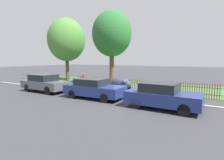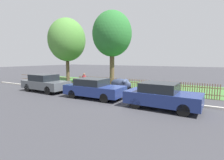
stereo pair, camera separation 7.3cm
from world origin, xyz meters
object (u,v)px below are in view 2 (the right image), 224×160
(parked_car_black_saloon, at_px, (94,88))
(parked_car_navy_estate, at_px, (162,96))
(parked_car_silver_hatchback, at_px, (45,83))
(covered_motorcycle, at_px, (121,84))
(tree_behind_motorcycle, at_px, (112,34))
(tree_nearest_kerb, at_px, (67,40))
(pedestrian_near_fence, at_px, (84,81))

(parked_car_black_saloon, xyz_separation_m, parked_car_navy_estate, (4.81, -0.26, 0.02))
(parked_car_silver_hatchback, bearing_deg, parked_car_navy_estate, -0.45)
(covered_motorcycle, bearing_deg, parked_car_black_saloon, -102.61)
(covered_motorcycle, height_order, tree_behind_motorcycle, tree_behind_motorcycle)
(parked_car_silver_hatchback, relative_size, covered_motorcycle, 2.06)
(parked_car_black_saloon, bearing_deg, tree_behind_motorcycle, 107.91)
(covered_motorcycle, distance_m, tree_nearest_kerb, 11.09)
(tree_behind_motorcycle, bearing_deg, tree_nearest_kerb, -179.02)
(parked_car_silver_hatchback, distance_m, pedestrian_near_fence, 3.30)
(parked_car_silver_hatchback, xyz_separation_m, parked_car_navy_estate, (9.86, -0.25, -0.02))
(parked_car_black_saloon, relative_size, pedestrian_near_fence, 2.73)
(parked_car_silver_hatchback, xyz_separation_m, tree_nearest_kerb, (-3.63, 6.41, 4.35))
(tree_behind_motorcycle, distance_m, pedestrian_near_fence, 6.60)
(parked_car_silver_hatchback, height_order, tree_behind_motorcycle, tree_behind_motorcycle)
(tree_nearest_kerb, xyz_separation_m, tree_behind_motorcycle, (6.39, 0.11, 0.27))
(tree_nearest_kerb, bearing_deg, covered_motorcycle, -21.49)
(parked_car_black_saloon, xyz_separation_m, covered_motorcycle, (0.80, 2.66, 0.01))
(parked_car_navy_estate, distance_m, tree_nearest_kerb, 15.67)
(parked_car_navy_estate, bearing_deg, parked_car_black_saloon, 178.46)
(tree_nearest_kerb, bearing_deg, parked_car_navy_estate, -26.25)
(parked_car_black_saloon, distance_m, parked_car_navy_estate, 4.81)
(tree_behind_motorcycle, bearing_deg, covered_motorcycle, -51.20)
(tree_nearest_kerb, distance_m, pedestrian_near_fence, 9.05)
(pedestrian_near_fence, bearing_deg, parked_car_black_saloon, 157.92)
(parked_car_navy_estate, height_order, tree_behind_motorcycle, tree_behind_motorcycle)
(parked_car_silver_hatchback, height_order, covered_motorcycle, parked_car_silver_hatchback)
(tree_behind_motorcycle, xyz_separation_m, pedestrian_near_fence, (0.07, -4.84, -4.48))
(tree_nearest_kerb, xyz_separation_m, pedestrian_near_fence, (6.47, -4.73, -4.22))
(tree_behind_motorcycle, height_order, pedestrian_near_fence, tree_behind_motorcycle)
(parked_car_silver_hatchback, distance_m, tree_nearest_kerb, 8.56)
(parked_car_silver_hatchback, bearing_deg, pedestrian_near_fence, 31.63)
(parked_car_navy_estate, relative_size, covered_motorcycle, 1.97)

